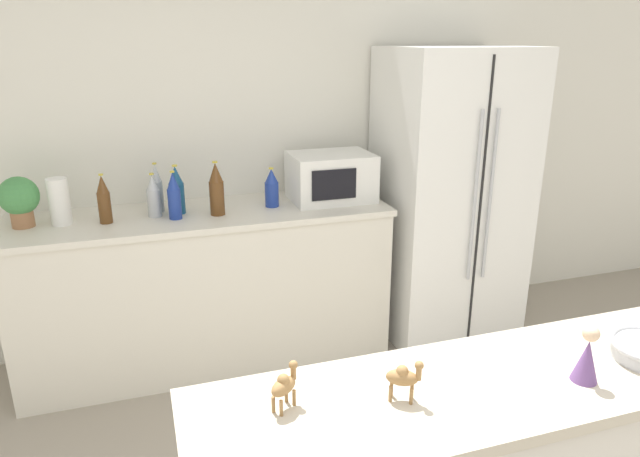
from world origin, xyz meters
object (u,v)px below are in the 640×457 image
(potted_plant, at_px, (19,199))
(wise_man_figurine_crimson, at_px, (587,357))
(back_bottle_3, at_px, (174,196))
(back_bottle_4, at_px, (177,190))
(camel_figurine_second, at_px, (284,385))
(microwave, at_px, (331,177))
(back_bottle_2, at_px, (153,196))
(back_bottle_0, at_px, (157,189))
(back_bottle_1, at_px, (272,188))
(back_bottle_6, at_px, (104,200))
(paper_towel_roll, at_px, (59,202))
(back_bottle_5, at_px, (216,189))
(camel_figurine, at_px, (404,377))
(refrigerator, at_px, (449,196))

(potted_plant, distance_m, wise_man_figurine_crimson, 2.69)
(back_bottle_3, xyz_separation_m, back_bottle_4, (0.02, 0.10, 0.01))
(camel_figurine_second, distance_m, wise_man_figurine_crimson, 0.82)
(microwave, height_order, back_bottle_2, microwave)
(back_bottle_4, bearing_deg, back_bottle_2, -169.90)
(back_bottle_0, distance_m, back_bottle_2, 0.10)
(back_bottle_1, distance_m, back_bottle_6, 0.91)
(paper_towel_roll, bearing_deg, back_bottle_2, -0.99)
(potted_plant, bearing_deg, back_bottle_1, -1.36)
(microwave, height_order, wise_man_figurine_crimson, microwave)
(back_bottle_0, bearing_deg, back_bottle_3, -63.93)
(microwave, relative_size, back_bottle_4, 1.75)
(back_bottle_5, xyz_separation_m, wise_man_figurine_crimson, (0.72, -1.98, -0.03))
(paper_towel_roll, bearing_deg, back_bottle_1, -0.72)
(back_bottle_5, xyz_separation_m, camel_figurine_second, (-0.10, -1.84, -0.04))
(back_bottle_5, relative_size, back_bottle_6, 1.13)
(potted_plant, distance_m, back_bottle_4, 0.78)
(potted_plant, bearing_deg, back_bottle_4, -0.21)
(back_bottle_2, distance_m, back_bottle_3, 0.13)
(back_bottle_4, bearing_deg, camel_figurine, -78.39)
(microwave, xyz_separation_m, camel_figurine_second, (-0.79, -1.94, -0.03))
(back_bottle_4, height_order, wise_man_figurine_crimson, back_bottle_4)
(back_bottle_0, height_order, wise_man_figurine_crimson, back_bottle_0)
(microwave, distance_m, back_bottle_1, 0.37)
(microwave, bearing_deg, back_bottle_3, -173.60)
(refrigerator, distance_m, camel_figurine, 2.29)
(camel_figurine_second, height_order, wise_man_figurine_crimson, wise_man_figurine_crimson)
(back_bottle_6, bearing_deg, camel_figurine_second, -75.45)
(paper_towel_roll, distance_m, back_bottle_1, 1.13)
(paper_towel_roll, relative_size, back_bottle_0, 0.89)
(back_bottle_0, distance_m, back_bottle_6, 0.30)
(back_bottle_4, xyz_separation_m, camel_figurine, (0.41, -2.00, -0.02))
(refrigerator, xyz_separation_m, camel_figurine_second, (-1.55, -1.86, 0.13))
(back_bottle_0, xyz_separation_m, camel_figurine, (0.51, -2.07, -0.03))
(microwave, height_order, back_bottle_3, microwave)
(microwave, height_order, camel_figurine_second, microwave)
(back_bottle_2, distance_m, wise_man_figurine_crimson, 2.30)
(refrigerator, bearing_deg, camel_figurine, -123.08)
(potted_plant, relative_size, back_bottle_0, 0.95)
(potted_plant, relative_size, back_bottle_4, 0.96)
(back_bottle_6, distance_m, camel_figurine, 2.09)
(potted_plant, height_order, back_bottle_1, potted_plant)
(camel_figurine_second, bearing_deg, back_bottle_3, 94.12)
(back_bottle_0, relative_size, wise_man_figurine_crimson, 1.67)
(back_bottle_0, relative_size, camel_figurine, 2.32)
(paper_towel_roll, bearing_deg, back_bottle_0, 9.56)
(microwave, relative_size, back_bottle_5, 1.60)
(paper_towel_roll, xyz_separation_m, back_bottle_4, (0.60, 0.01, 0.01))
(microwave, distance_m, back_bottle_0, 1.01)
(back_bottle_0, relative_size, back_bottle_6, 1.05)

